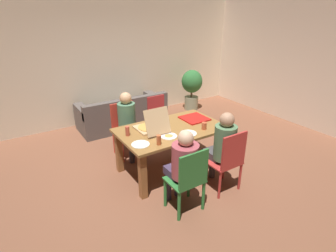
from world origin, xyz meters
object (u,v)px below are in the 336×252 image
Objects in this scene: chair_2 at (228,159)px; pizza_box_1 at (151,127)px; plate_0 at (141,144)px; chair_3 at (159,118)px; chair_0 at (125,126)px; pizza_box_0 at (194,118)px; chair_1 at (189,179)px; dining_table at (171,135)px; couch at (123,115)px; person_1 at (183,163)px; drinking_glass_0 at (204,126)px; plate_2 at (188,133)px; drinking_glass_2 at (159,140)px; plate_1 at (169,136)px; person_0 at (128,120)px; person_2 at (222,145)px; potted_plant at (192,86)px; drinking_glass_1 at (127,131)px.

pizza_box_1 reaches higher than chair_2.
chair_2 is at bearing -34.15° from plate_0.
chair_2 reaches higher than chair_3.
chair_0 is 2.30× the size of pizza_box_0.
chair_0 is at bearing 90.00° from chair_1.
couch is at bearing 88.07° from dining_table.
plate_0 is (-0.29, 0.62, 0.08)m from person_1.
drinking_glass_0 is (0.81, -1.27, 0.28)m from chair_0.
drinking_glass_0 is at bearing 0.98° from plate_2.
chair_3 is (0.74, 0.04, -0.01)m from chair_0.
chair_2 is at bearing -35.03° from drinking_glass_2.
plate_1 is at bearing -130.53° from dining_table.
dining_table is at bearing 143.50° from drinking_glass_0.
person_0 is (-0.39, 0.80, 0.07)m from dining_table.
person_2 is at bearing -54.03° from pizza_box_1.
drinking_glass_0 is 3.07m from potted_plant.
pizza_box_1 reaches higher than drinking_glass_1.
chair_0 is 8.46× the size of drinking_glass_0.
couch is at bearing 103.63° from chair_3.
chair_2 is at bearing -45.47° from drinking_glass_1.
person_0 is 0.79m from chair_3.
couch is at bearing 81.33° from person_1.
person_1 is 0.99m from drinking_glass_0.
chair_0 reaches higher than chair_3.
person_0 is 0.69m from pizza_box_1.
potted_plant is at bearing 56.28° from drinking_glass_0.
plate_0 is at bearing -107.40° from couch.
chair_1 is 0.77× the size of person_2.
drinking_glass_1 is at bearing 144.03° from plate_1.
chair_3 is at bearing 59.45° from drinking_glass_2.
chair_3 is (0.74, 2.00, 0.02)m from chair_1.
potted_plant is at bearing 35.14° from chair_3.
chair_2 is at bearing -52.01° from plate_1.
chair_1 is 3.20m from couch.
drinking_glass_0 reaches higher than plate_2.
chair_2 is (0.35, -0.95, -0.09)m from dining_table.
plate_0 is 0.24× the size of potted_plant.
chair_1 is 0.80m from person_2.
person_2 is 1.14× the size of potted_plant.
chair_1 is 0.75m from chair_2.
plate_0 is (-1.03, 0.55, 0.05)m from person_2.
person_2 is 1.80m from chair_3.
couch is at bearing 97.97° from drinking_glass_0.
chair_0 reaches higher than plate_2.
drinking_glass_1 is at bearing 179.22° from pizza_box_0.
chair_0 is at bearing 95.26° from pizza_box_1.
plate_2 is 2.52m from couch.
plate_0 is (-0.29, 0.75, 0.26)m from chair_1.
plate_2 is at bearing 54.11° from chair_1.
plate_1 is 0.62m from drinking_glass_1.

